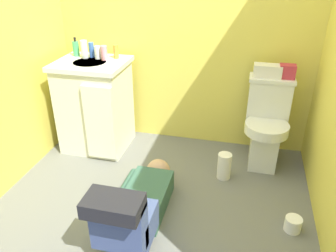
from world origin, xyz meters
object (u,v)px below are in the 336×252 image
(toilet, at_px, (266,124))
(faucet, at_px, (97,51))
(tissue_box, at_px, (268,71))
(soap_dispenser, at_px, (76,48))
(toiletry_bag, at_px, (287,71))
(bottle_blue, at_px, (92,50))
(person_plumber, at_px, (137,205))
(paper_towel_roll, at_px, (224,166))
(bottle_amber, at_px, (116,52))
(vanity_cabinet, at_px, (95,105))
(bottle_white, at_px, (98,52))
(bottle_pink, at_px, (104,53))
(bottle_clear, at_px, (84,49))
(toilet_paper_roll, at_px, (293,224))

(toilet, distance_m, faucet, 1.59)
(tissue_box, distance_m, soap_dispenser, 1.65)
(toiletry_bag, bearing_deg, bottle_blue, -178.62)
(person_plumber, relative_size, paper_towel_roll, 4.82)
(bottle_blue, bearing_deg, bottle_amber, 3.54)
(vanity_cabinet, distance_m, paper_towel_roll, 1.26)
(bottle_white, height_order, paper_towel_roll, bottle_white)
(toilet, xyz_separation_m, bottle_blue, (-1.55, 0.05, 0.52))
(tissue_box, bearing_deg, vanity_cabinet, -173.52)
(toilet, relative_size, bottle_amber, 6.39)
(tissue_box, xyz_separation_m, soap_dispenser, (-1.65, -0.04, 0.09))
(bottle_pink, bearing_deg, bottle_white, 162.16)
(tissue_box, distance_m, bottle_white, 1.43)
(bottle_white, bearing_deg, bottle_clear, -175.66)
(person_plumber, relative_size, bottle_blue, 8.24)
(vanity_cabinet, height_order, paper_towel_roll, vanity_cabinet)
(tissue_box, height_order, bottle_pink, bottle_pink)
(bottle_blue, relative_size, paper_towel_roll, 0.59)
(toiletry_bag, xyz_separation_m, toilet_paper_roll, (0.10, -0.89, -0.76))
(bottle_white, bearing_deg, faucet, 121.08)
(bottle_white, height_order, bottle_amber, bottle_amber)
(bottle_pink, bearing_deg, toilet, 0.07)
(soap_dispenser, relative_size, bottle_clear, 1.08)
(person_plumber, distance_m, soap_dispenser, 1.55)
(person_plumber, relative_size, bottle_amber, 9.07)
(toilet, height_order, tissue_box, tissue_box)
(soap_dispenser, distance_m, bottle_clear, 0.11)
(toilet, xyz_separation_m, vanity_cabinet, (-1.50, -0.07, 0.05))
(toilet, relative_size, bottle_blue, 5.81)
(faucet, height_order, bottle_amber, bottle_amber)
(bottle_clear, bearing_deg, bottle_white, 4.34)
(toiletry_bag, distance_m, bottle_clear, 1.70)
(toilet_paper_roll, bearing_deg, faucet, 152.90)
(bottle_clear, height_order, paper_towel_roll, bottle_clear)
(toilet_paper_roll, bearing_deg, toilet, 104.08)
(toiletry_bag, height_order, bottle_white, bottle_white)
(vanity_cabinet, height_order, bottle_white, bottle_white)
(toiletry_bag, relative_size, bottle_blue, 0.96)
(faucet, relative_size, toiletry_bag, 0.81)
(toiletry_bag, bearing_deg, tissue_box, 180.00)
(soap_dispenser, xyz_separation_m, bottle_clear, (0.10, -0.04, 0.01))
(paper_towel_roll, bearing_deg, vanity_cabinet, 168.49)
(vanity_cabinet, relative_size, bottle_clear, 5.32)
(bottle_clear, distance_m, toilet_paper_roll, 2.14)
(toiletry_bag, xyz_separation_m, bottle_amber, (-1.43, -0.03, 0.07))
(bottle_blue, bearing_deg, paper_towel_roll, -16.55)
(soap_dispenser, height_order, bottle_pink, soap_dispenser)
(faucet, distance_m, toilet_paper_roll, 2.08)
(toilet, bearing_deg, bottle_amber, 177.21)
(faucet, distance_m, bottle_pink, 0.12)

